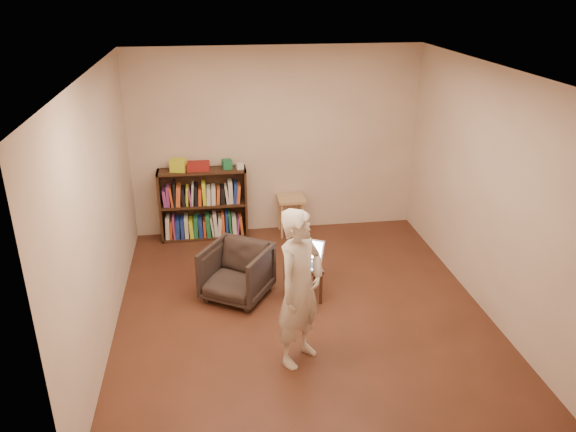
{
  "coord_description": "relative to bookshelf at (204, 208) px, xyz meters",
  "views": [
    {
      "loc": [
        -0.9,
        -5.25,
        3.4
      ],
      "look_at": [
        -0.1,
        0.35,
        0.99
      ],
      "focal_mm": 35.0,
      "sensor_mm": 36.0,
      "label": 1
    }
  ],
  "objects": [
    {
      "name": "side_table",
      "position": [
        1.1,
        -1.82,
        -0.09
      ],
      "size": [
        0.41,
        0.41,
        0.42
      ],
      "color": "black",
      "rests_on": "floor"
    },
    {
      "name": "stool",
      "position": [
        1.22,
        -0.06,
        0.01
      ],
      "size": [
        0.38,
        0.38,
        0.55
      ],
      "color": "#A98752",
      "rests_on": "floor"
    },
    {
      "name": "bookshelf",
      "position": [
        0.0,
        0.0,
        0.0
      ],
      "size": [
        1.2,
        0.3,
        1.0
      ],
      "color": "black",
      "rests_on": "floor"
    },
    {
      "name": "ceiling",
      "position": [
        1.04,
        -2.09,
        2.16
      ],
      "size": [
        4.5,
        4.5,
        0.0
      ],
      "primitive_type": "plane",
      "color": "silver",
      "rests_on": "wall_back"
    },
    {
      "name": "box_white",
      "position": [
        0.52,
        -0.04,
        0.6
      ],
      "size": [
        0.11,
        0.11,
        0.07
      ],
      "primitive_type": "cube",
      "rotation": [
        0.0,
        0.0,
        0.22
      ],
      "color": "beige",
      "rests_on": "bookshelf"
    },
    {
      "name": "wall_left",
      "position": [
        -0.96,
        -2.09,
        0.86
      ],
      "size": [
        0.0,
        4.5,
        4.5
      ],
      "primitive_type": "plane",
      "rotation": [
        1.57,
        0.0,
        1.57
      ],
      "color": "beige",
      "rests_on": "floor"
    },
    {
      "name": "box_yellow",
      "position": [
        -0.3,
        -0.03,
        0.64
      ],
      "size": [
        0.23,
        0.19,
        0.17
      ],
      "primitive_type": "cube",
      "rotation": [
        0.0,
        0.0,
        -0.25
      ],
      "color": "#CFDE27",
      "rests_on": "bookshelf"
    },
    {
      "name": "box_green",
      "position": [
        0.35,
        -0.01,
        0.62
      ],
      "size": [
        0.14,
        0.14,
        0.12
      ],
      "primitive_type": "cube",
      "rotation": [
        0.0,
        0.0,
        0.18
      ],
      "color": "#1C693A",
      "rests_on": "bookshelf"
    },
    {
      "name": "floor",
      "position": [
        1.04,
        -2.09,
        -0.44
      ],
      "size": [
        4.5,
        4.5,
        0.0
      ],
      "primitive_type": "plane",
      "color": "#3F2114",
      "rests_on": "ground"
    },
    {
      "name": "wall_right",
      "position": [
        3.04,
        -2.09,
        0.86
      ],
      "size": [
        0.0,
        4.5,
        4.5
      ],
      "primitive_type": "plane",
      "rotation": [
        1.57,
        0.0,
        -1.57
      ],
      "color": "beige",
      "rests_on": "floor"
    },
    {
      "name": "armchair",
      "position": [
        0.35,
        -1.71,
        -0.12
      ],
      "size": [
        0.94,
        0.95,
        0.63
      ],
      "primitive_type": "imported",
      "rotation": [
        0.0,
        0.0,
        -0.55
      ],
      "color": "#2F251F",
      "rests_on": "floor"
    },
    {
      "name": "wall_back",
      "position": [
        1.04,
        0.16,
        0.86
      ],
      "size": [
        4.0,
        0.0,
        4.0
      ],
      "primitive_type": "plane",
      "rotation": [
        1.57,
        0.0,
        0.0
      ],
      "color": "beige",
      "rests_on": "floor"
    },
    {
      "name": "person",
      "position": [
        0.88,
        -2.94,
        0.34
      ],
      "size": [
        0.67,
        0.66,
        1.56
      ],
      "primitive_type": "imported",
      "rotation": [
        0.0,
        0.0,
        0.77
      ],
      "color": "beige",
      "rests_on": "floor"
    },
    {
      "name": "red_cloth",
      "position": [
        -0.04,
        -0.0,
        0.61
      ],
      "size": [
        0.3,
        0.23,
        0.1
      ],
      "primitive_type": "cube",
      "rotation": [
        0.0,
        0.0,
        -0.03
      ],
      "color": "maroon",
      "rests_on": "bookshelf"
    },
    {
      "name": "laptop",
      "position": [
        1.15,
        -1.77,
        0.03
      ],
      "size": [
        0.46,
        0.47,
        0.23
      ],
      "rotation": [
        0.0,
        0.0,
        -0.51
      ],
      "color": "#BCBBC0",
      "rests_on": "side_table"
    }
  ]
}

